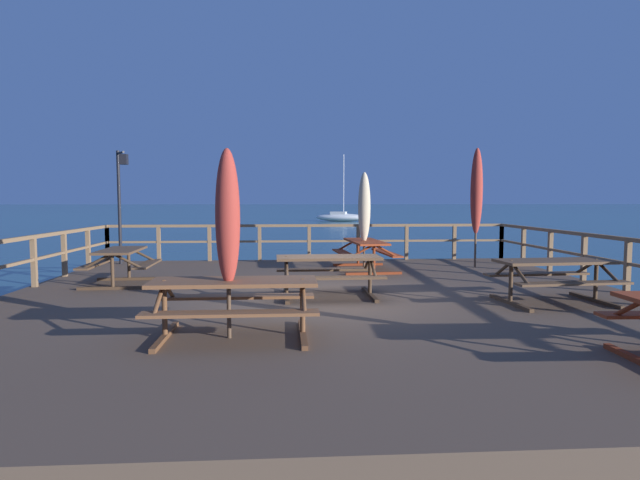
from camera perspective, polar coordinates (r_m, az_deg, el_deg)
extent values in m
plane|color=#2D5B6B|center=(9.98, 0.34, -9.91)|extent=(600.00, 600.00, 0.00)
cube|color=brown|center=(9.91, 0.35, -8.08)|extent=(12.20, 12.22, 0.65)
cube|color=brown|center=(15.64, -1.19, 1.60)|extent=(11.90, 0.09, 0.08)
cube|color=brown|center=(15.67, -1.19, -0.13)|extent=(11.90, 0.07, 0.06)
cube|color=brown|center=(16.52, -22.28, -0.41)|extent=(0.10, 0.10, 1.05)
cube|color=brown|center=(16.11, -17.26, -0.39)|extent=(0.10, 0.10, 1.05)
cube|color=brown|center=(15.83, -12.02, -0.37)|extent=(0.10, 0.10, 1.05)
cube|color=brown|center=(15.68, -6.63, -0.35)|extent=(0.10, 0.10, 1.05)
cube|color=brown|center=(15.67, -1.19, -0.32)|extent=(0.10, 0.10, 1.05)
cube|color=brown|center=(15.81, 4.20, -0.29)|extent=(0.10, 0.10, 1.05)
cube|color=brown|center=(16.08, 9.46, -0.26)|extent=(0.10, 0.10, 1.05)
cube|color=brown|center=(16.48, 14.50, -0.23)|extent=(0.10, 0.10, 1.05)
cube|color=brown|center=(17.01, 19.27, -0.20)|extent=(0.10, 0.10, 1.05)
cube|color=brown|center=(12.39, -28.86, -2.12)|extent=(0.10, 0.10, 1.05)
cube|color=brown|center=(13.74, -26.23, -1.44)|extent=(0.10, 0.10, 1.05)
cube|color=brown|center=(15.12, -24.07, -0.88)|extent=(0.10, 0.10, 1.05)
cube|color=brown|center=(16.52, -22.28, -0.41)|extent=(0.10, 0.10, 1.05)
cube|color=brown|center=(11.73, 30.74, 0.05)|extent=(0.09, 11.92, 0.08)
cube|color=brown|center=(11.77, 30.65, -2.25)|extent=(0.07, 11.92, 0.06)
cube|color=brown|center=(11.78, 30.64, -2.50)|extent=(0.10, 0.10, 1.05)
cube|color=brown|center=(13.03, 26.95, -1.76)|extent=(0.10, 0.10, 1.05)
cube|color=brown|center=(14.32, 23.91, -1.15)|extent=(0.10, 0.10, 1.05)
cube|color=brown|center=(15.65, 21.39, -0.63)|extent=(0.10, 0.10, 1.05)
cube|color=brown|center=(17.01, 19.27, -0.20)|extent=(0.10, 0.10, 1.05)
cube|color=brown|center=(11.92, -21.02, -1.07)|extent=(0.82, 1.65, 0.05)
cube|color=brown|center=(11.82, -18.35, -2.50)|extent=(0.34, 1.63, 0.04)
cube|color=brown|center=(12.11, -23.54, -2.48)|extent=(0.34, 1.63, 0.04)
cube|color=#432F1F|center=(11.41, -21.75, -4.92)|extent=(1.40, 0.13, 0.06)
cylinder|color=#432F1F|center=(11.36, -21.80, -3.22)|extent=(0.07, 0.07, 0.74)
cylinder|color=#432F1F|center=(11.26, -20.46, -2.12)|extent=(0.63, 0.08, 0.37)
cylinder|color=#432F1F|center=(11.41, -23.18, -2.12)|extent=(0.63, 0.08, 0.37)
cube|color=#432F1F|center=(12.61, -20.18, -4.01)|extent=(1.40, 0.13, 0.06)
cylinder|color=#432F1F|center=(12.56, -20.22, -2.47)|extent=(0.07, 0.07, 0.74)
cylinder|color=#432F1F|center=(12.47, -19.00, -1.47)|extent=(0.63, 0.08, 0.37)
cylinder|color=#432F1F|center=(12.61, -21.48, -1.48)|extent=(0.63, 0.08, 0.37)
cylinder|color=maroon|center=(6.95, 30.85, -6.38)|extent=(0.07, 0.63, 0.37)
cube|color=brown|center=(6.95, -9.42, -4.56)|extent=(2.17, 0.78, 0.05)
cube|color=brown|center=(6.45, -9.85, -7.96)|extent=(2.17, 0.30, 0.04)
cube|color=brown|center=(7.55, -9.00, -6.15)|extent=(2.17, 0.30, 0.04)
cube|color=brown|center=(7.23, -16.61, -10.07)|extent=(0.09, 1.40, 0.06)
cylinder|color=brown|center=(7.15, -16.67, -7.44)|extent=(0.07, 0.07, 0.74)
cylinder|color=brown|center=(6.84, -17.22, -6.10)|extent=(0.06, 0.63, 0.37)
cylinder|color=brown|center=(7.38, -16.24, -5.32)|extent=(0.06, 0.63, 0.37)
cube|color=brown|center=(7.07, -1.91, -10.23)|extent=(0.09, 1.40, 0.06)
cylinder|color=brown|center=(6.99, -1.91, -7.53)|extent=(0.07, 0.07, 0.74)
cylinder|color=brown|center=(6.67, -1.83, -6.18)|extent=(0.06, 0.63, 0.37)
cylinder|color=brown|center=(7.22, -2.00, -5.36)|extent=(0.06, 0.63, 0.37)
cube|color=#993819|center=(13.54, 5.02, -0.17)|extent=(0.93, 2.21, 0.05)
cube|color=#993819|center=(13.71, 7.29, -1.39)|extent=(0.45, 2.17, 0.04)
cube|color=#993819|center=(13.45, 2.68, -1.47)|extent=(0.45, 2.17, 0.04)
cube|color=maroon|center=(12.75, 5.92, -3.67)|extent=(1.40, 0.19, 0.06)
cylinder|color=maroon|center=(12.71, 5.93, -2.15)|extent=(0.07, 0.07, 0.74)
cylinder|color=maroon|center=(12.76, 7.16, -1.14)|extent=(0.63, 0.11, 0.37)
cylinder|color=maroon|center=(12.62, 4.71, -1.18)|extent=(0.63, 0.11, 0.37)
cube|color=maroon|center=(14.48, 4.19, -2.69)|extent=(1.40, 0.19, 0.06)
cylinder|color=maroon|center=(14.44, 4.19, -1.35)|extent=(0.07, 0.07, 0.74)
cylinder|color=maroon|center=(14.49, 5.28, -0.47)|extent=(0.63, 0.11, 0.37)
cylinder|color=maroon|center=(14.37, 3.11, -0.50)|extent=(0.63, 0.11, 0.37)
cube|color=brown|center=(9.74, 0.94, -1.93)|extent=(1.96, 0.81, 0.05)
cube|color=brown|center=(9.23, 1.30, -4.17)|extent=(1.95, 0.33, 0.04)
cube|color=brown|center=(10.33, 0.61, -3.25)|extent=(1.95, 0.33, 0.04)
cube|color=#432F1F|center=(9.79, -3.70, -6.11)|extent=(0.11, 1.40, 0.06)
cylinder|color=#432F1F|center=(9.74, -3.71, -4.14)|extent=(0.07, 0.07, 0.74)
cylinder|color=#432F1F|center=(9.43, -3.67, -3.07)|extent=(0.07, 0.63, 0.37)
cylinder|color=#432F1F|center=(9.98, -3.75, -2.65)|extent=(0.07, 0.63, 0.37)
cube|color=#432F1F|center=(9.95, 5.48, -5.95)|extent=(0.11, 1.40, 0.06)
cylinder|color=#432F1F|center=(9.90, 5.49, -4.01)|extent=(0.07, 0.07, 0.74)
cylinder|color=#432F1F|center=(9.60, 5.81, -2.95)|extent=(0.07, 0.63, 0.37)
cylinder|color=#432F1F|center=(10.14, 5.21, -2.55)|extent=(0.07, 0.63, 0.37)
cube|color=brown|center=(10.01, 24.31, -2.15)|extent=(2.03, 0.91, 0.05)
cube|color=brown|center=(9.58, 26.05, -4.30)|extent=(1.99, 0.43, 0.04)
cube|color=brown|center=(10.52, 22.63, -3.45)|extent=(1.99, 0.43, 0.04)
cube|color=#432F1F|center=(9.71, 20.12, -6.46)|extent=(0.19, 1.40, 0.06)
cylinder|color=#432F1F|center=(9.65, 20.18, -4.48)|extent=(0.07, 0.07, 0.74)
cylinder|color=#432F1F|center=(9.38, 21.02, -3.40)|extent=(0.10, 0.63, 0.37)
cylinder|color=#432F1F|center=(9.87, 19.44, -2.98)|extent=(0.10, 0.63, 0.37)
cube|color=#432F1F|center=(10.56, 27.92, -5.85)|extent=(0.19, 1.40, 0.06)
cylinder|color=#432F1F|center=(10.51, 27.98, -4.02)|extent=(0.07, 0.07, 0.74)
cylinder|color=#432F1F|center=(10.26, 28.95, -3.01)|extent=(0.10, 0.63, 0.37)
cylinder|color=#432F1F|center=(10.71, 27.14, -2.65)|extent=(0.10, 0.63, 0.37)
cylinder|color=#4C3828|center=(14.59, 16.74, 3.04)|extent=(0.06, 0.06, 3.03)
ellipsoid|color=#A33328|center=(14.59, 16.79, 5.15)|extent=(0.32, 0.32, 2.30)
cylinder|color=maroon|center=(14.59, 16.77, 4.47)|extent=(0.21, 0.21, 0.05)
cone|color=#4C3828|center=(14.64, 16.88, 9.26)|extent=(0.10, 0.10, 0.14)
cylinder|color=#4C3828|center=(6.87, -10.04, -1.01)|extent=(0.06, 0.06, 2.35)
ellipsoid|color=#A33328|center=(6.85, -10.09, 2.45)|extent=(0.32, 0.32, 1.78)
cylinder|color=maroon|center=(6.85, -10.07, 1.33)|extent=(0.21, 0.21, 0.05)
cone|color=#4C3828|center=(6.87, -10.18, 9.38)|extent=(0.10, 0.10, 0.14)
cylinder|color=#4C3828|center=(13.55, 4.86, 1.78)|extent=(0.06, 0.06, 2.40)
ellipsoid|color=#CCB793|center=(13.54, 4.87, 3.58)|extent=(0.32, 0.32, 1.82)
cylinder|color=#7A6E58|center=(13.54, 4.87, 3.00)|extent=(0.21, 0.21, 0.05)
cone|color=#4C3828|center=(13.56, 4.90, 7.15)|extent=(0.10, 0.10, 0.14)
cylinder|color=black|center=(15.78, -21.13, 3.33)|extent=(0.09, 0.09, 3.20)
cylinder|color=black|center=(15.57, -21.02, 8.92)|extent=(0.35, 0.50, 0.06)
cube|color=black|center=(15.29, -20.72, 8.26)|extent=(0.20, 0.20, 0.28)
sphere|color=#F4E08C|center=(15.29, -20.72, 8.26)|extent=(0.14, 0.14, 0.14)
ellipsoid|color=white|center=(60.67, 2.32, 2.49)|extent=(6.23, 3.42, 0.90)
cube|color=silver|center=(60.72, 2.04, 2.96)|extent=(2.05, 1.59, 0.36)
cylinder|color=silver|center=(60.61, 2.61, 6.05)|extent=(0.10, 0.10, 7.00)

